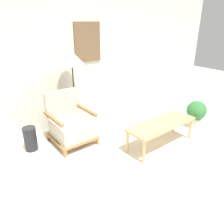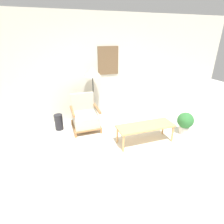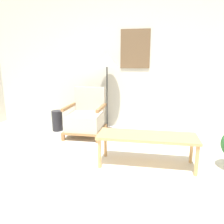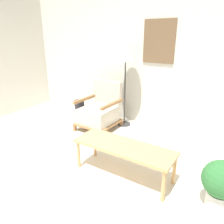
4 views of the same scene
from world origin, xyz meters
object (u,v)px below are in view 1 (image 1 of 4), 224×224
at_px(potted_plant, 196,112).
at_px(vase, 30,139).
at_px(floor_lamp, 72,61).
at_px(armchair, 70,125).
at_px(coffee_table, 161,125).

bearing_deg(potted_plant, vase, 157.82).
bearing_deg(vase, floor_lamp, 12.62).
xyz_separation_m(armchair, potted_plant, (2.18, -0.98, -0.02)).
bearing_deg(potted_plant, floor_lamp, 143.96).
xyz_separation_m(floor_lamp, potted_plant, (1.87, -1.36, -0.99)).
distance_m(floor_lamp, vase, 1.46).
relative_size(floor_lamp, vase, 3.72).
relative_size(armchair, vase, 2.16).
bearing_deg(potted_plant, armchair, 155.85).
height_order(floor_lamp, potted_plant, floor_lamp).
xyz_separation_m(coffee_table, vase, (-1.74, 1.19, -0.17)).
bearing_deg(potted_plant, coffee_table, -177.79).
bearing_deg(armchair, potted_plant, -24.15).
distance_m(armchair, vase, 0.67).
bearing_deg(armchair, coffee_table, -42.59).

